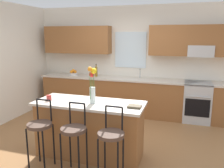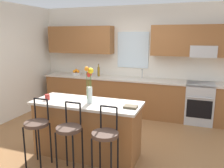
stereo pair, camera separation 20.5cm
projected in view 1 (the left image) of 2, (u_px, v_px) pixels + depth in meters
The scene contains 15 objects.
ground_plane at pixel (105, 141), 4.36m from camera, with size 14.00×14.00×0.00m, color olive.
wall_left at pixel (1, 64), 5.11m from camera, with size 0.12×4.60×2.70m, color silver.
back_wall_assembly at pixel (132, 53), 5.88m from camera, with size 5.60×0.50×2.70m.
counter_run at pixel (127, 96), 5.85m from camera, with size 4.56×0.64×0.92m.
sink_faucet at pixel (140, 72), 5.77m from camera, with size 0.02×0.13×0.23m.
oven_range at pixel (197, 102), 5.33m from camera, with size 0.60×0.64×0.92m.
kitchen_island at pixel (90, 129), 3.79m from camera, with size 1.77×0.70×0.92m.
bar_stool_near at pixel (40, 128), 3.39m from camera, with size 0.36×0.36×1.04m.
bar_stool_middle at pixel (74, 133), 3.23m from camera, with size 0.36×0.36×1.04m.
bar_stool_far at pixel (111, 138), 3.06m from camera, with size 0.36×0.36×1.04m.
flower_vase at pixel (92, 84), 3.57m from camera, with size 0.14×0.16×0.59m.
mug_ceramic at pixel (49, 98), 3.78m from camera, with size 0.08×0.08×0.09m, color #A52D28.
cookbook at pixel (135, 106), 3.42m from camera, with size 0.20×0.15×0.03m, color brown.
fruit_bowl_oranges at pixel (73, 73), 6.18m from camera, with size 0.24×0.24×0.16m.
bottle_olive_oil at pixel (96, 71), 5.97m from camera, with size 0.06×0.06×0.32m.
Camera 1 is at (1.33, -3.81, 1.97)m, focal length 36.93 mm.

